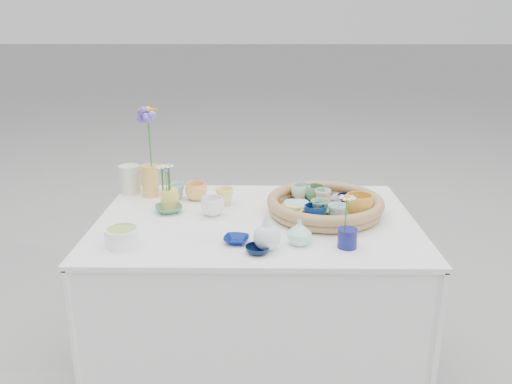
{
  "coord_description": "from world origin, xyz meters",
  "views": [
    {
      "loc": [
        0.02,
        -1.86,
        1.5
      ],
      "look_at": [
        0.0,
        0.02,
        0.87
      ],
      "focal_mm": 35.0,
      "sensor_mm": 36.0,
      "label": 1
    }
  ],
  "objects_px": {
    "tall_vase_yellow": "(150,181)",
    "display_table": "(256,377)",
    "bud_vase_seafoam": "(299,232)",
    "wicker_tray": "(325,205)"
  },
  "relations": [
    {
      "from": "wicker_tray",
      "to": "bud_vase_seafoam",
      "type": "distance_m",
      "value": 0.32
    },
    {
      "from": "wicker_tray",
      "to": "tall_vase_yellow",
      "type": "bearing_deg",
      "value": 163.59
    },
    {
      "from": "bud_vase_seafoam",
      "to": "tall_vase_yellow",
      "type": "bearing_deg",
      "value": 140.76
    },
    {
      "from": "wicker_tray",
      "to": "tall_vase_yellow",
      "type": "height_order",
      "value": "tall_vase_yellow"
    },
    {
      "from": "bud_vase_seafoam",
      "to": "wicker_tray",
      "type": "bearing_deg",
      "value": 66.97
    },
    {
      "from": "bud_vase_seafoam",
      "to": "display_table",
      "type": "bearing_deg",
      "value": 122.43
    },
    {
      "from": "display_table",
      "to": "wicker_tray",
      "type": "height_order",
      "value": "wicker_tray"
    },
    {
      "from": "tall_vase_yellow",
      "to": "display_table",
      "type": "bearing_deg",
      "value": -29.74
    },
    {
      "from": "display_table",
      "to": "bud_vase_seafoam",
      "type": "xyz_separation_m",
      "value": [
        0.16,
        -0.24,
        0.81
      ]
    },
    {
      "from": "display_table",
      "to": "bud_vase_seafoam",
      "type": "height_order",
      "value": "bud_vase_seafoam"
    }
  ]
}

